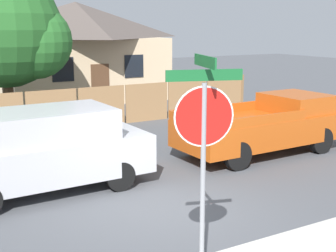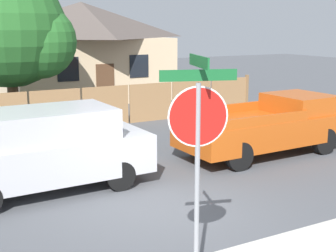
{
  "view_description": "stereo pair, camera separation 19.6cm",
  "coord_description": "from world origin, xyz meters",
  "px_view_note": "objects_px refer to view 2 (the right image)",
  "views": [
    {
      "loc": [
        -4.65,
        -7.97,
        3.8
      ],
      "look_at": [
        0.4,
        0.83,
        1.6
      ],
      "focal_mm": 50.0,
      "sensor_mm": 36.0,
      "label": 1
    },
    {
      "loc": [
        -4.48,
        -8.06,
        3.8
      ],
      "look_at": [
        0.4,
        0.83,
        1.6
      ],
      "focal_mm": 50.0,
      "sensor_mm": 36.0,
      "label": 2
    }
  ],
  "objects_px": {
    "house": "(83,49)",
    "stop_sign": "(198,136)",
    "orange_pickup": "(269,125)",
    "red_suv": "(43,148)",
    "oak_tree": "(15,32)"
  },
  "relations": [
    {
      "from": "stop_sign",
      "to": "orange_pickup",
      "type": "bearing_deg",
      "value": 60.1
    },
    {
      "from": "house",
      "to": "orange_pickup",
      "type": "xyz_separation_m",
      "value": [
        1.18,
        -13.46,
        -1.71
      ]
    },
    {
      "from": "oak_tree",
      "to": "house",
      "type": "bearing_deg",
      "value": 52.85
    },
    {
      "from": "orange_pickup",
      "to": "stop_sign",
      "type": "distance_m",
      "value": 8.15
    },
    {
      "from": "oak_tree",
      "to": "red_suv",
      "type": "height_order",
      "value": "oak_tree"
    },
    {
      "from": "red_suv",
      "to": "orange_pickup",
      "type": "height_order",
      "value": "red_suv"
    },
    {
      "from": "house",
      "to": "red_suv",
      "type": "xyz_separation_m",
      "value": [
        -5.55,
        -13.47,
        -1.55
      ]
    },
    {
      "from": "red_suv",
      "to": "stop_sign",
      "type": "height_order",
      "value": "stop_sign"
    },
    {
      "from": "red_suv",
      "to": "oak_tree",
      "type": "bearing_deg",
      "value": 80.78
    },
    {
      "from": "house",
      "to": "stop_sign",
      "type": "xyz_separation_m",
      "value": [
        -4.75,
        -18.85,
        -0.22
      ]
    },
    {
      "from": "oak_tree",
      "to": "orange_pickup",
      "type": "bearing_deg",
      "value": -52.41
    },
    {
      "from": "oak_tree",
      "to": "orange_pickup",
      "type": "height_order",
      "value": "oak_tree"
    },
    {
      "from": "orange_pickup",
      "to": "house",
      "type": "bearing_deg",
      "value": 93.36
    },
    {
      "from": "house",
      "to": "stop_sign",
      "type": "height_order",
      "value": "house"
    },
    {
      "from": "house",
      "to": "orange_pickup",
      "type": "height_order",
      "value": "house"
    }
  ]
}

